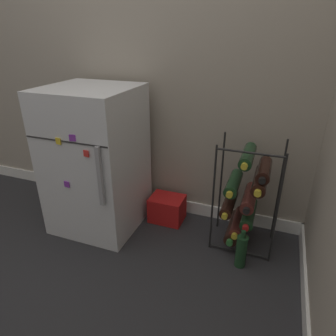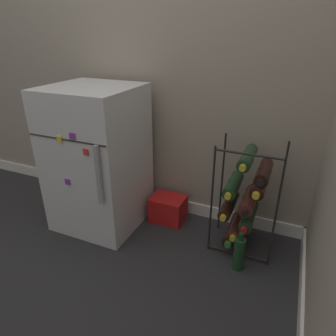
{
  "view_description": "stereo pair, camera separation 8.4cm",
  "coord_description": "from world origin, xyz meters",
  "px_view_note": "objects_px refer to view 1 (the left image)",
  "views": [
    {
      "loc": [
        0.68,
        -1.29,
        1.23
      ],
      "look_at": [
        0.11,
        0.25,
        0.46
      ],
      "focal_mm": 32.0,
      "sensor_mm": 36.0,
      "label": 1
    },
    {
      "loc": [
        0.76,
        -1.26,
        1.23
      ],
      "look_at": [
        0.11,
        0.25,
        0.46
      ],
      "focal_mm": 32.0,
      "sensor_mm": 36.0,
      "label": 2
    }
  ],
  "objects_px": {
    "mini_fridge": "(96,160)",
    "loose_bottle_floor": "(241,251)",
    "soda_box": "(167,209)",
    "wine_rack": "(245,197)"
  },
  "relations": [
    {
      "from": "soda_box",
      "to": "wine_rack",
      "type": "bearing_deg",
      "value": -8.25
    },
    {
      "from": "soda_box",
      "to": "loose_bottle_floor",
      "type": "xyz_separation_m",
      "value": [
        0.55,
        -0.28,
        0.01
      ]
    },
    {
      "from": "wine_rack",
      "to": "soda_box",
      "type": "xyz_separation_m",
      "value": [
        -0.52,
        0.08,
        -0.24
      ]
    },
    {
      "from": "wine_rack",
      "to": "soda_box",
      "type": "height_order",
      "value": "wine_rack"
    },
    {
      "from": "mini_fridge",
      "to": "loose_bottle_floor",
      "type": "height_order",
      "value": "mini_fridge"
    },
    {
      "from": "loose_bottle_floor",
      "to": "mini_fridge",
      "type": "bearing_deg",
      "value": 173.62
    },
    {
      "from": "wine_rack",
      "to": "loose_bottle_floor",
      "type": "relative_size",
      "value": 2.85
    },
    {
      "from": "mini_fridge",
      "to": "soda_box",
      "type": "bearing_deg",
      "value": 22.23
    },
    {
      "from": "mini_fridge",
      "to": "soda_box",
      "type": "relative_size",
      "value": 4.04
    },
    {
      "from": "mini_fridge",
      "to": "wine_rack",
      "type": "height_order",
      "value": "mini_fridge"
    }
  ]
}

